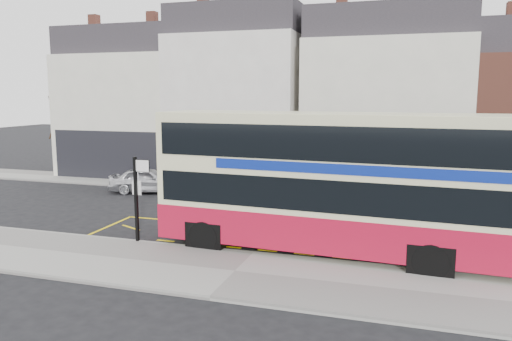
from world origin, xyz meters
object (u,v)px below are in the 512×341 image
(double_decker_bus, at_px, (336,182))
(car_white, at_px, (510,195))
(car_grey, at_px, (296,186))
(car_silver, at_px, (147,180))
(street_tree_left, at_px, (66,106))
(bus_stop_post, at_px, (138,191))
(street_tree_right, at_px, (490,139))

(double_decker_bus, bearing_deg, car_white, 55.87)
(car_grey, xyz_separation_m, car_white, (10.27, 0.76, 0.00))
(double_decker_bus, relative_size, car_grey, 2.66)
(car_silver, relative_size, street_tree_left, 0.61)
(car_grey, bearing_deg, car_silver, 81.52)
(double_decker_bus, bearing_deg, car_grey, 114.58)
(bus_stop_post, relative_size, street_tree_left, 0.45)
(bus_stop_post, bearing_deg, car_grey, 69.61)
(double_decker_bus, height_order, car_white, double_decker_bus)
(car_grey, distance_m, street_tree_left, 17.45)
(car_silver, bearing_deg, bus_stop_post, -168.93)
(double_decker_bus, xyz_separation_m, bus_stop_post, (-7.03, -0.99, -0.55))
(car_grey, height_order, street_tree_right, street_tree_right)
(car_silver, bearing_deg, double_decker_bus, -140.65)
(car_silver, distance_m, street_tree_left, 9.93)
(double_decker_bus, xyz_separation_m, car_white, (7.01, 9.14, -1.80))
(bus_stop_post, bearing_deg, car_silver, 119.26)
(car_grey, xyz_separation_m, street_tree_left, (-16.66, 3.40, 3.92))
(street_tree_left, bearing_deg, street_tree_right, -0.70)
(car_grey, height_order, street_tree_left, street_tree_left)
(car_white, bearing_deg, bus_stop_post, 128.86)
(double_decker_bus, height_order, car_silver, double_decker_bus)
(bus_stop_post, height_order, car_grey, bus_stop_post)
(bus_stop_post, relative_size, car_grey, 0.67)
(bus_stop_post, distance_m, car_white, 17.36)
(street_tree_right, bearing_deg, double_decker_bus, -118.72)
(double_decker_bus, distance_m, street_tree_left, 23.24)
(car_silver, relative_size, car_grey, 0.90)
(car_white, bearing_deg, car_grey, 97.28)
(car_silver, height_order, car_white, car_white)
(street_tree_left, bearing_deg, car_white, -5.59)
(bus_stop_post, height_order, street_tree_right, street_tree_right)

